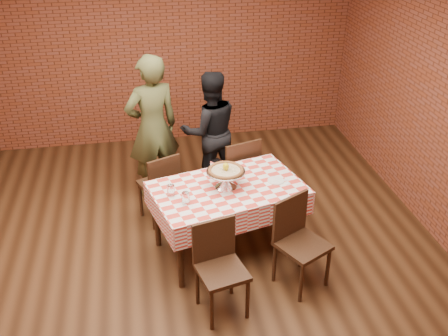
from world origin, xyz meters
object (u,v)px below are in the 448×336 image
Objects in this scene: water_glass_left at (186,198)px; diner_olive at (153,128)px; table at (228,219)px; pizza at (226,171)px; pizza_stand at (226,179)px; chair_near_right at (303,246)px; chair_far_left at (159,186)px; chair_near_left at (222,273)px; water_glass_right at (171,191)px; chair_far_right at (235,172)px; condiment_caddy at (217,167)px; diner_black at (210,131)px.

water_glass_left is 0.07× the size of diner_olive.
pizza is at bearing 136.77° from table.
pizza_stand is 1.12× the size of pizza.
water_glass_left is 0.13× the size of chair_near_right.
chair_near_right is at bearing 109.65° from chair_far_left.
table is 1.65× the size of chair_near_left.
water_glass_left and water_glass_right have the same top height.
chair_far_right reaches higher than water_glass_right.
condiment_caddy is at bearing 123.79° from chair_far_left.
water_glass_right is 0.14× the size of chair_far_left.
table is 4.17× the size of pizza.
pizza_stand is at bearing 81.46° from diner_black.
diner_black is at bearing 67.00° from water_glass_right.
chair_near_left is 1.74m from chair_far_right.
diner_black reaches higher than chair_near_left.
table is at bearing -114.99° from condiment_caddy.
water_glass_left is 1.01m from chair_far_left.
chair_near_left is (0.23, -0.66, -0.38)m from water_glass_left.
pizza reaches higher than chair_near_left.
pizza_stand is 0.29m from condiment_caddy.
pizza_stand is at bearing 110.40° from chair_far_left.
water_glass_left is at bearing -51.18° from water_glass_right.
pizza_stand reaches higher than table.
chair_near_left is at bearing -102.34° from pizza.
chair_far_right is (0.45, 1.69, 0.02)m from chair_near_left.
diner_black is (0.05, 1.33, -0.09)m from pizza_stand.
table is 1.58× the size of chair_far_right.
water_glass_right is 0.08× the size of diner_black.
condiment_caddy is at bearing 78.53° from diner_black.
water_glass_left is at bearing 66.68° from diner_black.
condiment_caddy is 1.14m from diner_olive.
pizza is 0.96m from chair_far_right.
water_glass_right is 0.97m from chair_near_left.
table is 12.52× the size of water_glass_right.
condiment_caddy is (-0.04, 0.28, -0.02)m from pizza_stand.
pizza is 0.31m from condiment_caddy.
chair_far_right reaches higher than chair_near_left.
table is 0.82× the size of diner_olive.
water_glass_right is (-0.57, -0.06, 0.44)m from table.
water_glass_left is at bearing 95.48° from chair_near_left.
water_glass_right is at bearing 125.04° from chair_near_right.
pizza_stand is at bearing 64.16° from chair_near_left.
chair_far_left is 0.93× the size of chair_far_right.
diner_black is at bearing 87.95° from pizza.
chair_near_left is 0.83m from chair_near_right.
chair_near_right is (0.59, -0.65, 0.07)m from table.
diner_black is at bearing -159.67° from chair_far_left.
water_glass_right reaches higher than table.
water_glass_right is at bearing -171.78° from pizza.
pizza_stand reaches higher than chair_far_left.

